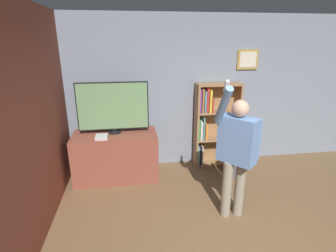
# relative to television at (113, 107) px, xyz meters

# --- Properties ---
(wall_back) EXTENTS (6.54, 0.09, 2.70)m
(wall_back) POSITION_rel_television_xyz_m (1.47, 0.38, 0.12)
(wall_back) COLOR gray
(wall_back) RESTS_ON ground_plane
(wall_side_brick) EXTENTS (0.06, 4.30, 2.70)m
(wall_side_brick) POSITION_rel_television_xyz_m (-0.84, -1.00, 0.12)
(wall_side_brick) COLOR brown
(wall_side_brick) RESTS_ON ground_plane
(tv_ledge) EXTENTS (1.38, 0.67, 0.79)m
(tv_ledge) POSITION_rel_television_xyz_m (0.00, -0.06, -0.83)
(tv_ledge) COLOR brown
(tv_ledge) RESTS_ON ground_plane
(television) EXTENTS (1.14, 0.22, 0.85)m
(television) POSITION_rel_television_xyz_m (0.00, 0.00, 0.00)
(television) COLOR black
(television) RESTS_ON tv_ledge
(game_console) EXTENTS (0.19, 0.19, 0.05)m
(game_console) POSITION_rel_television_xyz_m (-0.19, -0.24, -0.41)
(game_console) COLOR silver
(game_console) RESTS_ON tv_ledge
(bookshelf) EXTENTS (0.80, 0.28, 1.54)m
(bookshelf) POSITION_rel_television_xyz_m (1.75, 0.20, -0.42)
(bookshelf) COLOR #997047
(bookshelf) RESTS_ON ground_plane
(person) EXTENTS (0.61, 0.55, 1.87)m
(person) POSITION_rel_television_xyz_m (1.57, -1.34, -0.26)
(person) COLOR gray
(person) RESTS_ON ground_plane
(waste_bin) EXTENTS (0.30, 0.30, 0.36)m
(waste_bin) POSITION_rel_television_xyz_m (1.98, -0.27, -1.05)
(waste_bin) COLOR #4C4C51
(waste_bin) RESTS_ON ground_plane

